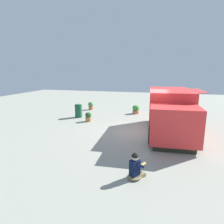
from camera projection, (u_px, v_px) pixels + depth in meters
The scene contains 7 objects.
ground_plane at pixel (142, 132), 10.78m from camera, with size 40.00×40.00×0.00m, color #9A9C8D.
food_truck at pixel (170, 113), 10.46m from camera, with size 5.57×3.02×2.36m.
person_customer at pixel (136, 168), 6.14m from camera, with size 0.78×0.69×0.88m.
planter_flowering_near at pixel (91, 105), 16.95m from camera, with size 0.47×0.47×0.69m.
planter_flowering_far at pixel (88, 117), 13.02m from camera, with size 0.42×0.42×0.63m.
planter_flowering_side at pixel (136, 109), 15.41m from camera, with size 0.55×0.55×0.68m.
trash_bin at pixel (78, 111), 14.16m from camera, with size 0.53×0.53×1.00m.
Camera 1 is at (-10.38, -1.02, 3.42)m, focal length 30.62 mm.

